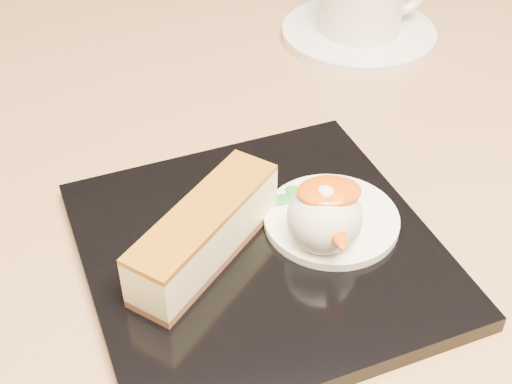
{
  "coord_description": "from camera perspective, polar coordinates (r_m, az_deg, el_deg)",
  "views": [
    {
      "loc": [
        -0.02,
        -0.42,
        1.05
      ],
      "look_at": [
        0.02,
        -0.07,
        0.76
      ],
      "focal_mm": 50.0,
      "sensor_mm": 36.0,
      "label": 1
    }
  ],
  "objects": [
    {
      "name": "table",
      "position": [
        0.64,
        -2.96,
        -9.44
      ],
      "size": [
        0.8,
        0.8,
        0.72
      ],
      "color": "black",
      "rests_on": "ground"
    },
    {
      "name": "dessert_plate",
      "position": [
        0.46,
        0.31,
        -4.79
      ],
      "size": [
        0.27,
        0.27,
        0.01
      ],
      "primitive_type": "cube",
      "rotation": [
        0.0,
        0.0,
        0.26
      ],
      "color": "black",
      "rests_on": "table"
    },
    {
      "name": "cheesecake",
      "position": [
        0.44,
        -4.11,
        -3.27
      ],
      "size": [
        0.1,
        0.11,
        0.04
      ],
      "rotation": [
        0.0,
        0.0,
        0.89
      ],
      "color": "brown",
      "rests_on": "dessert_plate"
    },
    {
      "name": "cream_smear",
      "position": [
        0.48,
        6.05,
        -2.21
      ],
      "size": [
        0.09,
        0.09,
        0.01
      ],
      "primitive_type": "cylinder",
      "color": "white",
      "rests_on": "dessert_plate"
    },
    {
      "name": "ice_cream_scoop",
      "position": [
        0.45,
        5.51,
        -2.02
      ],
      "size": [
        0.05,
        0.05,
        0.05
      ],
      "primitive_type": "sphere",
      "color": "white",
      "rests_on": "cream_smear"
    },
    {
      "name": "mango_sauce",
      "position": [
        0.44,
        5.87,
        0.06
      ],
      "size": [
        0.04,
        0.03,
        0.01
      ],
      "primitive_type": "ellipsoid",
      "color": "#E35007",
      "rests_on": "ice_cream_scoop"
    },
    {
      "name": "mint_sprig",
      "position": [
        0.49,
        2.12,
        -0.16
      ],
      "size": [
        0.04,
        0.03,
        0.0
      ],
      "color": "green",
      "rests_on": "cream_smear"
    },
    {
      "name": "saucer",
      "position": [
        0.72,
        8.2,
        12.45
      ],
      "size": [
        0.15,
        0.15,
        0.01
      ],
      "primitive_type": "cylinder",
      "color": "white",
      "rests_on": "table"
    }
  ]
}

